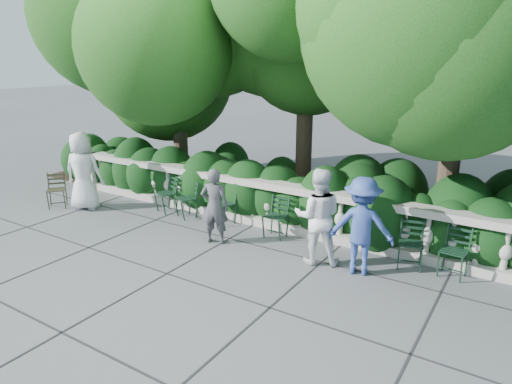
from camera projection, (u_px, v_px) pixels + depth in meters
The scene contains 15 objects.
ground at pixel (226, 259), 8.17m from camera, with size 90.00×90.00×0.00m, color #4C4E53.
balustrade at pixel (277, 206), 9.48m from camera, with size 12.00×0.44×1.00m.
shrub_hedge at pixel (302, 212), 10.59m from camera, with size 15.00×2.60×1.70m, color black, non-canonical shape.
tree_canopy at pixel (342, 32), 9.25m from camera, with size 15.04×6.52×6.78m.
chair_a at pixel (162, 213), 10.55m from camera, with size 0.44×0.48×0.84m, color black, non-canonical shape.
chair_b at pixel (219, 225), 9.82m from camera, with size 0.44×0.48×0.84m, color black, non-canonical shape.
chair_c at pixel (181, 218), 10.20m from camera, with size 0.44×0.48×0.84m, color black, non-canonical shape.
chair_d at pixel (272, 240), 9.03m from camera, with size 0.44×0.48×0.84m, color black, non-canonical shape.
chair_e at pixel (448, 280), 7.42m from camera, with size 0.44×0.48×0.84m, color black, non-canonical shape.
chair_f at pixel (408, 271), 7.71m from camera, with size 0.44×0.48×0.84m, color black, non-canonical shape.
chair_weathered at pixel (58, 209), 10.78m from camera, with size 0.44×0.48×0.84m, color black, non-canonical shape.
person_businessman at pixel (83, 171), 10.60m from camera, with size 0.89×0.58×1.83m, color silver.
person_woman_grey at pixel (215, 206), 8.68m from camera, with size 0.54×0.35×1.48m, color #424247.
person_casual_man at pixel (318, 217), 7.81m from camera, with size 0.82×0.64×1.70m, color silver.
person_older_blue at pixel (361, 226), 7.44m from camera, with size 1.07×0.61×1.65m, color #2D4389.
Camera 1 is at (4.46, -6.02, 3.51)m, focal length 32.00 mm.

